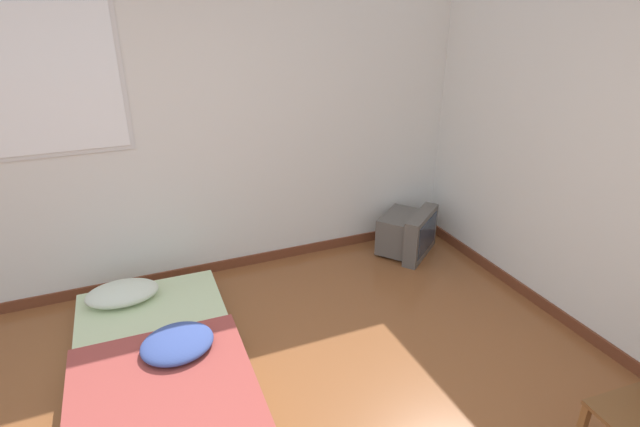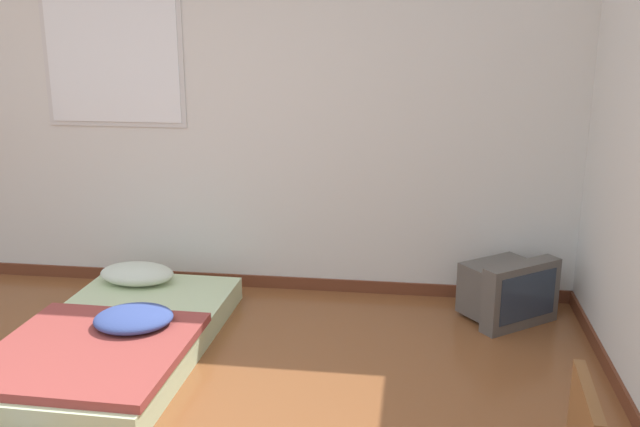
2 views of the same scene
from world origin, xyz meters
name	(u,v)px [view 1 (image 1 of 2)]	position (x,y,z in m)	size (l,w,h in m)	color
wall_back	(164,131)	(-0.01, 2.46, 1.29)	(7.45, 0.08, 2.60)	silver
mattress_bed	(158,362)	(-0.34, 1.24, 0.11)	(1.07, 1.90, 0.30)	beige
crt_tv	(408,233)	(2.03, 2.07, 0.21)	(0.67, 0.65, 0.43)	#56514C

